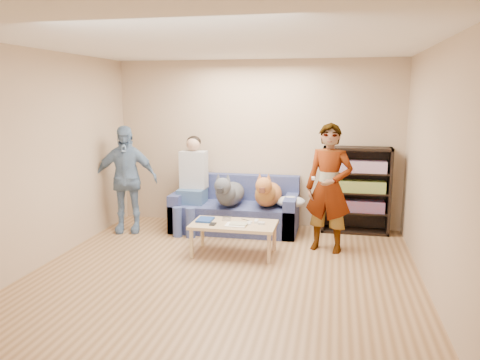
% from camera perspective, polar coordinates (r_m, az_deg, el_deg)
% --- Properties ---
extents(ground, '(5.00, 5.00, 0.00)m').
position_cam_1_polar(ground, '(5.34, -2.66, -12.40)').
color(ground, brown).
rests_on(ground, ground).
extents(ceiling, '(5.00, 5.00, 0.00)m').
position_cam_1_polar(ceiling, '(4.95, -2.93, 16.55)').
color(ceiling, white).
rests_on(ceiling, ground).
extents(wall_back, '(4.50, 0.00, 4.50)m').
position_cam_1_polar(wall_back, '(7.41, 2.04, 4.44)').
color(wall_back, tan).
rests_on(wall_back, ground).
extents(wall_front, '(4.50, 0.00, 4.50)m').
position_cam_1_polar(wall_front, '(2.69, -16.22, -6.62)').
color(wall_front, tan).
rests_on(wall_front, ground).
extents(wall_left, '(0.00, 5.00, 5.00)m').
position_cam_1_polar(wall_left, '(5.95, -24.28, 2.06)').
color(wall_left, tan).
rests_on(wall_left, ground).
extents(wall_right, '(0.00, 5.00, 5.00)m').
position_cam_1_polar(wall_right, '(4.94, 23.42, 0.58)').
color(wall_right, tan).
rests_on(wall_right, ground).
extents(blanket, '(0.45, 0.38, 0.16)m').
position_cam_1_polar(blanket, '(6.95, 6.16, -2.64)').
color(blanket, '#BBBABF').
rests_on(blanket, sofa).
extents(person_standing_right, '(0.71, 0.56, 1.71)m').
position_cam_1_polar(person_standing_right, '(6.27, 10.78, -0.97)').
color(person_standing_right, gray).
rests_on(person_standing_right, ground).
extents(person_standing_left, '(1.01, 0.61, 1.62)m').
position_cam_1_polar(person_standing_left, '(7.25, -13.79, 0.09)').
color(person_standing_left, '#7598BB').
rests_on(person_standing_left, ground).
extents(held_controller, '(0.05, 0.12, 0.03)m').
position_cam_1_polar(held_controller, '(6.05, 8.91, 0.21)').
color(held_controller, white).
rests_on(held_controller, person_standing_right).
extents(notebook_blue, '(0.20, 0.26, 0.03)m').
position_cam_1_polar(notebook_blue, '(6.23, -4.27, -4.84)').
color(notebook_blue, navy).
rests_on(notebook_blue, coffee_table).
extents(papers, '(0.26, 0.20, 0.02)m').
position_cam_1_polar(papers, '(5.99, -0.50, -5.50)').
color(papers, white).
rests_on(papers, coffee_table).
extents(magazine, '(0.22, 0.17, 0.01)m').
position_cam_1_polar(magazine, '(6.00, -0.18, -5.34)').
color(magazine, '#B1AF8E').
rests_on(magazine, coffee_table).
extents(camera_silver, '(0.11, 0.06, 0.05)m').
position_cam_1_polar(camera_silver, '(6.23, -1.61, -4.71)').
color(camera_silver, '#A9A9AD').
rests_on(camera_silver, coffee_table).
extents(controller_a, '(0.04, 0.13, 0.03)m').
position_cam_1_polar(controller_a, '(6.13, 2.00, -5.05)').
color(controller_a, white).
rests_on(controller_a, coffee_table).
extents(controller_b, '(0.09, 0.06, 0.03)m').
position_cam_1_polar(controller_b, '(6.05, 2.62, -5.28)').
color(controller_b, silver).
rests_on(controller_b, coffee_table).
extents(headphone_cup_a, '(0.07, 0.07, 0.02)m').
position_cam_1_polar(headphone_cup_a, '(6.04, 1.06, -5.35)').
color(headphone_cup_a, white).
rests_on(headphone_cup_a, coffee_table).
extents(headphone_cup_b, '(0.07, 0.07, 0.02)m').
position_cam_1_polar(headphone_cup_b, '(6.11, 1.20, -5.15)').
color(headphone_cup_b, silver).
rests_on(headphone_cup_b, coffee_table).
extents(pen_orange, '(0.13, 0.06, 0.01)m').
position_cam_1_polar(pen_orange, '(5.95, -1.29, -5.65)').
color(pen_orange, orange).
rests_on(pen_orange, coffee_table).
extents(pen_black, '(0.13, 0.08, 0.01)m').
position_cam_1_polar(pen_black, '(6.24, 0.67, -4.88)').
color(pen_black, black).
rests_on(pen_black, coffee_table).
extents(wallet, '(0.07, 0.12, 0.02)m').
position_cam_1_polar(wallet, '(6.04, -3.34, -5.38)').
color(wallet, black).
rests_on(wallet, coffee_table).
extents(sofa, '(1.90, 0.85, 0.82)m').
position_cam_1_polar(sofa, '(7.25, -0.51, -3.88)').
color(sofa, '#515B93').
rests_on(sofa, ground).
extents(person_seated, '(0.40, 0.73, 1.47)m').
position_cam_1_polar(person_seated, '(7.19, -5.88, -0.04)').
color(person_seated, '#416490').
rests_on(person_seated, sofa).
extents(dog_gray, '(0.39, 1.24, 0.57)m').
position_cam_1_polar(dog_gray, '(6.95, -1.34, -1.58)').
color(dog_gray, '#474950').
rests_on(dog_gray, sofa).
extents(dog_tan, '(0.39, 1.16, 0.57)m').
position_cam_1_polar(dog_tan, '(6.94, 3.37, -1.61)').
color(dog_tan, '#B46437').
rests_on(dog_tan, sofa).
extents(coffee_table, '(1.10, 0.60, 0.42)m').
position_cam_1_polar(coffee_table, '(6.11, -0.76, -5.71)').
color(coffee_table, tan).
rests_on(coffee_table, ground).
extents(bookshelf, '(1.00, 0.34, 1.30)m').
position_cam_1_polar(bookshelf, '(7.24, 13.96, -0.97)').
color(bookshelf, black).
rests_on(bookshelf, ground).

